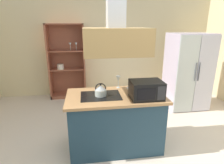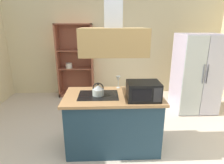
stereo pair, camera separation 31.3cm
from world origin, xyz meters
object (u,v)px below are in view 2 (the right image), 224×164
Objects in this scene: refrigerator at (196,73)px; cutting_board at (138,90)px; dish_cabinet at (76,65)px; kettle at (98,90)px; microwave at (143,91)px; wine_glass_on_counter at (118,79)px.

refrigerator reaches higher than cutting_board.
dish_cabinet is 2.61m from cutting_board.
cutting_board is (1.32, -2.25, 0.04)m from dish_cabinet.
refrigerator is 3.05m from dish_cabinet.
microwave is at bearing -16.28° from kettle.
cutting_board is 0.37m from wine_glass_on_counter.
dish_cabinet is at bearing 159.01° from refrigerator.
wine_glass_on_counter is (-0.30, 0.16, 0.14)m from cutting_board.
kettle is at bearing -148.36° from refrigerator.
dish_cabinet is (-2.85, 1.09, -0.00)m from refrigerator.
dish_cabinet is at bearing 116.04° from wine_glass_on_counter.
cutting_board is (-1.53, -1.16, 0.04)m from refrigerator.
kettle is 0.47m from wine_glass_on_counter.
dish_cabinet reaches higher than wine_glass_on_counter.
microwave is 2.23× the size of wine_glass_on_counter.
cutting_board is (0.63, 0.17, -0.07)m from kettle.
kettle is at bearing -134.50° from wine_glass_on_counter.
kettle reaches higher than cutting_board.
kettle is 0.68m from microwave.
wine_glass_on_counter reaches higher than cutting_board.
dish_cabinet reaches higher than microwave.
cutting_board is at bearing 92.48° from microwave.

